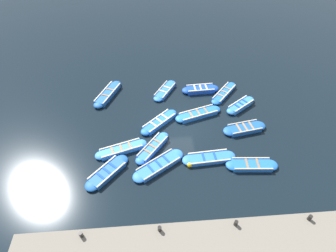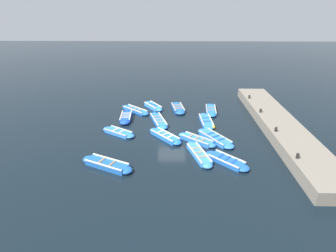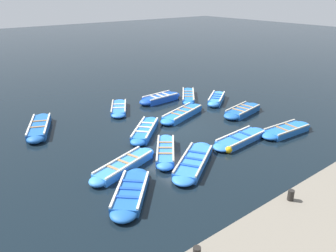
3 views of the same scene
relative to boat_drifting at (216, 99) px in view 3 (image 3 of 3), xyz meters
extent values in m
plane|color=black|center=(2.04, -5.27, -0.19)|extent=(120.00, 120.00, 0.00)
cube|color=#3884E0|center=(0.00, 0.00, -0.01)|extent=(2.01, 2.38, 0.37)
ellipsoid|color=#3884E0|center=(0.67, -0.96, -0.01)|extent=(1.05, 1.06, 0.37)
ellipsoid|color=#3884E0|center=(-0.67, 0.96, -0.01)|extent=(1.05, 1.06, 0.37)
cube|color=silver|center=(0.30, 0.21, 0.21)|extent=(1.39, 1.92, 0.07)
cube|color=silver|center=(-0.30, -0.21, 0.21)|extent=(1.39, 1.92, 0.07)
cube|color=#1947B7|center=(0.29, -0.41, 0.20)|extent=(0.66, 0.52, 0.04)
cube|color=#1947B7|center=(0.00, 0.00, 0.20)|extent=(0.66, 0.52, 0.04)
cube|color=#1947B7|center=(-0.29, 0.41, 0.20)|extent=(0.66, 0.52, 0.04)
cube|color=blue|center=(4.04, -7.47, -0.03)|extent=(2.60, 2.29, 0.33)
ellipsoid|color=blue|center=(5.10, -8.30, -0.03)|extent=(1.04, 1.04, 0.33)
ellipsoid|color=blue|center=(2.99, -6.64, -0.03)|extent=(1.04, 1.04, 0.33)
cube|color=#B2AD9E|center=(4.26, -7.19, 0.17)|extent=(2.12, 1.69, 0.07)
cube|color=#B2AD9E|center=(3.82, -7.75, 0.17)|extent=(2.12, 1.69, 0.07)
cube|color=olive|center=(4.49, -7.82, 0.16)|extent=(0.54, 0.63, 0.04)
cube|color=olive|center=(4.04, -7.47, 0.16)|extent=(0.54, 0.63, 0.04)
cube|color=olive|center=(3.59, -7.12, 0.16)|extent=(0.54, 0.63, 0.04)
cube|color=#1E59AD|center=(-2.37, -11.16, -0.01)|extent=(3.18, 2.13, 0.37)
ellipsoid|color=#1E59AD|center=(-0.97, -11.80, -0.01)|extent=(1.17, 1.15, 0.37)
ellipsoid|color=#1E59AD|center=(-3.77, -10.53, -0.01)|extent=(1.17, 1.15, 0.37)
cube|color=silver|center=(-2.19, -10.77, 0.21)|extent=(2.77, 1.32, 0.07)
cube|color=silver|center=(-2.54, -11.55, 0.21)|extent=(2.77, 1.32, 0.07)
cube|color=olive|center=(-1.97, -11.34, 0.20)|extent=(0.47, 0.81, 0.04)
cube|color=olive|center=(-2.76, -10.98, 0.20)|extent=(0.47, 0.81, 0.04)
cube|color=#1947B7|center=(-2.40, -3.00, 0.01)|extent=(1.08, 2.45, 0.40)
ellipsoid|color=#1947B7|center=(-2.33, -4.20, 0.01)|extent=(0.92, 0.95, 0.40)
ellipsoid|color=#1947B7|center=(-2.46, -1.80, 0.01)|extent=(0.92, 0.95, 0.40)
cube|color=silver|center=(-1.96, -2.98, 0.24)|extent=(0.21, 2.36, 0.07)
cube|color=silver|center=(-2.83, -3.02, 0.24)|extent=(0.21, 2.36, 0.07)
cube|color=beige|center=(-2.37, -3.51, 0.22)|extent=(0.84, 0.19, 0.04)
cube|color=beige|center=(-2.40, -3.00, 0.22)|extent=(0.84, 0.19, 0.04)
cube|color=beige|center=(-2.42, -2.49, 0.22)|extent=(0.84, 0.19, 0.04)
cube|color=blue|center=(1.47, -6.86, -0.02)|extent=(2.53, 2.67, 0.34)
ellipsoid|color=blue|center=(2.42, -7.92, -0.02)|extent=(1.10, 1.11, 0.34)
ellipsoid|color=blue|center=(0.51, -5.81, -0.02)|extent=(1.10, 1.11, 0.34)
cube|color=silver|center=(1.75, -6.61, 0.18)|extent=(1.93, 2.12, 0.07)
cube|color=silver|center=(1.19, -7.12, 0.18)|extent=(1.93, 2.12, 0.07)
cube|color=beige|center=(1.87, -7.31, 0.17)|extent=(0.64, 0.60, 0.04)
cube|color=beige|center=(1.47, -6.86, 0.17)|extent=(0.64, 0.60, 0.04)
cube|color=beige|center=(1.06, -6.41, 0.17)|extent=(0.64, 0.60, 0.04)
cube|color=blue|center=(-1.79, -0.99, -0.05)|extent=(2.76, 2.52, 0.29)
ellipsoid|color=blue|center=(-0.66, -1.95, -0.05)|extent=(1.05, 1.05, 0.29)
ellipsoid|color=blue|center=(-2.91, -0.03, -0.05)|extent=(1.05, 1.05, 0.29)
cube|color=beige|center=(-1.55, -0.72, 0.13)|extent=(2.25, 1.94, 0.07)
cube|color=beige|center=(-2.02, -1.27, 0.13)|extent=(2.25, 1.94, 0.07)
cube|color=#9E7A51|center=(-1.31, -1.40, 0.11)|extent=(0.56, 0.62, 0.04)
cube|color=#9E7A51|center=(-1.79, -0.99, 0.11)|extent=(0.56, 0.62, 0.04)
cube|color=#9E7A51|center=(-2.26, -0.59, 0.11)|extent=(0.56, 0.62, 0.04)
cube|color=#1E59AD|center=(5.90, -10.49, -0.04)|extent=(2.50, 2.43, 0.30)
ellipsoid|color=#1E59AD|center=(6.80, -11.34, -0.04)|extent=(1.33, 1.33, 0.30)
ellipsoid|color=#1E59AD|center=(4.99, -9.65, -0.04)|extent=(1.33, 1.33, 0.30)
cube|color=silver|center=(6.21, -10.16, 0.15)|extent=(1.83, 1.72, 0.07)
cube|color=silver|center=(5.58, -10.83, 0.15)|extent=(1.83, 1.72, 0.07)
cube|color=#1947B7|center=(6.28, -10.85, 0.13)|extent=(0.71, 0.74, 0.04)
cube|color=#1947B7|center=(5.90, -10.49, 0.13)|extent=(0.71, 0.74, 0.04)
cube|color=#1947B7|center=(5.51, -10.14, 0.13)|extent=(0.71, 0.74, 0.04)
cube|color=blue|center=(-2.54, -6.15, -0.05)|extent=(2.55, 2.04, 0.28)
ellipsoid|color=blue|center=(-1.50, -6.79, -0.05)|extent=(1.16, 1.15, 0.28)
ellipsoid|color=blue|center=(-3.58, -5.51, -0.05)|extent=(1.16, 1.15, 0.28)
cube|color=#B2AD9E|center=(-2.33, -5.80, 0.12)|extent=(2.08, 1.32, 0.07)
cube|color=#B2AD9E|center=(-2.75, -6.50, 0.12)|extent=(2.08, 1.32, 0.07)
cube|color=beige|center=(-2.24, -6.33, 0.11)|extent=(0.53, 0.75, 0.04)
cube|color=beige|center=(-2.83, -5.97, 0.11)|extent=(0.53, 0.75, 0.04)
cube|color=#1E59AD|center=(2.65, -0.43, -0.02)|extent=(1.43, 2.57, 0.35)
ellipsoid|color=#1E59AD|center=(2.86, -1.63, -0.02)|extent=(1.10, 1.13, 0.35)
ellipsoid|color=#1E59AD|center=(2.44, 0.77, -0.02)|extent=(1.10, 1.13, 0.35)
cube|color=#B2AD9E|center=(3.12, -0.35, 0.19)|extent=(0.49, 2.36, 0.07)
cube|color=#B2AD9E|center=(2.18, -0.51, 0.19)|extent=(0.49, 2.36, 0.07)
cube|color=#9E7A51|center=(2.74, -0.94, 0.17)|extent=(0.92, 0.29, 0.04)
cube|color=#9E7A51|center=(2.65, -0.43, 0.17)|extent=(0.92, 0.29, 0.04)
cube|color=#9E7A51|center=(2.56, 0.08, 0.17)|extent=(0.92, 0.29, 0.04)
cube|color=blue|center=(6.04, -0.90, -0.03)|extent=(1.16, 2.63, 0.32)
ellipsoid|color=blue|center=(5.95, -2.18, -0.03)|extent=(0.96, 0.99, 0.32)
ellipsoid|color=blue|center=(6.13, 0.38, -0.03)|extent=(0.96, 0.99, 0.32)
cube|color=#B2AD9E|center=(6.49, -0.94, 0.16)|extent=(0.26, 2.51, 0.07)
cube|color=#B2AD9E|center=(5.60, -0.87, 0.16)|extent=(0.26, 2.51, 0.07)
cube|color=olive|center=(6.01, -1.27, 0.14)|extent=(0.86, 0.20, 0.04)
cube|color=olive|center=(6.07, -0.54, 0.14)|extent=(0.86, 0.20, 0.04)
cube|color=blue|center=(5.24, -3.65, -0.05)|extent=(1.15, 2.85, 0.28)
ellipsoid|color=blue|center=(5.33, -5.04, -0.05)|extent=(0.95, 0.97, 0.28)
ellipsoid|color=blue|center=(5.14, -2.25, -0.05)|extent=(0.95, 0.97, 0.28)
cube|color=beige|center=(5.68, -3.62, 0.12)|extent=(0.26, 2.74, 0.07)
cube|color=beige|center=(4.79, -3.68, 0.12)|extent=(0.26, 2.74, 0.07)
cube|color=#1947B7|center=(5.26, -4.04, 0.11)|extent=(0.86, 0.20, 0.04)
cube|color=#1947B7|center=(5.21, -3.25, 0.11)|extent=(0.86, 0.20, 0.04)
cube|color=blue|center=(0.77, -3.69, -0.02)|extent=(1.77, 3.20, 0.34)
ellipsoid|color=blue|center=(1.23, -5.15, -0.02)|extent=(1.04, 1.06, 0.34)
ellipsoid|color=blue|center=(0.31, -2.22, -0.02)|extent=(1.04, 1.06, 0.34)
cube|color=beige|center=(1.16, -3.57, 0.18)|extent=(0.97, 2.90, 0.07)
cube|color=beige|center=(0.38, -3.81, 0.18)|extent=(0.97, 2.90, 0.07)
cube|color=olive|center=(0.96, -4.31, 0.17)|extent=(0.80, 0.37, 0.04)
cube|color=olive|center=(0.77, -3.69, 0.17)|extent=(0.80, 0.37, 0.04)
cube|color=olive|center=(0.58, -3.06, 0.17)|extent=(0.80, 0.37, 0.04)
cube|color=blue|center=(5.59, -7.12, -0.04)|extent=(2.48, 3.06, 0.30)
ellipsoid|color=blue|center=(6.40, -8.37, -0.04)|extent=(1.31, 1.32, 0.30)
ellipsoid|color=blue|center=(4.77, -5.86, -0.04)|extent=(1.31, 1.32, 0.30)
cube|color=#B2AD9E|center=(5.98, -6.86, 0.15)|extent=(1.66, 2.50, 0.07)
cube|color=#B2AD9E|center=(5.20, -7.37, 0.15)|extent=(1.66, 2.50, 0.07)
cube|color=#1947B7|center=(5.93, -7.65, 0.13)|extent=(0.82, 0.60, 0.04)
cube|color=#1947B7|center=(5.59, -7.12, 0.13)|extent=(0.82, 0.60, 0.04)
cube|color=#1947B7|center=(5.24, -6.58, 0.13)|extent=(0.82, 0.60, 0.04)
cube|color=#3884E0|center=(4.02, -9.67, -0.03)|extent=(1.66, 3.07, 0.32)
ellipsoid|color=#3884E0|center=(4.46, -11.09, -0.03)|extent=(0.94, 0.96, 0.32)
ellipsoid|color=#3884E0|center=(3.57, -8.26, -0.03)|extent=(0.94, 0.96, 0.32)
cube|color=silver|center=(4.37, -9.56, 0.16)|extent=(0.95, 2.79, 0.07)
cube|color=silver|center=(3.67, -9.78, 0.16)|extent=(0.95, 2.79, 0.07)
cube|color=#9E7A51|center=(4.21, -10.27, 0.15)|extent=(0.72, 0.35, 0.04)
cube|color=#9E7A51|center=(4.02, -9.67, 0.15)|extent=(0.72, 0.35, 0.04)
cube|color=#9E7A51|center=(3.83, -9.07, 0.15)|extent=(0.72, 0.35, 0.04)
cylinder|color=black|center=(10.30, -7.28, 0.89)|extent=(0.20, 0.20, 0.35)
sphere|color=#EAB214|center=(5.73, -5.06, -0.03)|extent=(0.33, 0.33, 0.33)
camera|label=1|loc=(16.10, -7.28, 14.20)|focal=28.00mm
camera|label=2|loc=(2.06, -26.12, 9.95)|focal=28.00mm
camera|label=3|loc=(14.78, -15.65, 6.87)|focal=35.00mm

